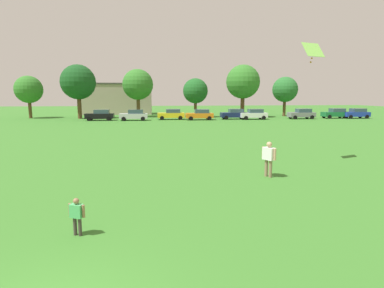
% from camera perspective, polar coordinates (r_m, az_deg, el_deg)
% --- Properties ---
extents(ground_plane, '(160.00, 160.00, 0.00)m').
position_cam_1_polar(ground_plane, '(35.36, -9.96, 2.27)').
color(ground_plane, '#387528').
extents(child_kite_flyer, '(0.49, 0.33, 1.11)m').
position_cam_1_polar(child_kite_flyer, '(9.76, -20.04, -11.66)').
color(child_kite_flyer, '#3F3833').
rests_on(child_kite_flyer, ground).
extents(adult_bystander, '(0.57, 0.72, 1.74)m').
position_cam_1_polar(adult_bystander, '(15.85, 13.66, -2.13)').
color(adult_bystander, '#8C7259').
rests_on(adult_bystander, ground).
extents(kite, '(1.43, 1.00, 1.15)m').
position_cam_1_polar(kite, '(19.96, 20.95, 15.43)').
color(kite, '#8CD859').
extents(parked_car_black_0, '(4.30, 2.02, 1.68)m').
position_cam_1_polar(parked_car_black_0, '(51.52, -16.20, 5.05)').
color(parked_car_black_0, black).
rests_on(parked_car_black_0, ground).
extents(parked_car_silver_1, '(4.30, 2.02, 1.68)m').
position_cam_1_polar(parked_car_silver_1, '(50.26, -10.37, 5.16)').
color(parked_car_silver_1, silver).
rests_on(parked_car_silver_1, ground).
extents(parked_car_yellow_2, '(4.30, 2.02, 1.68)m').
position_cam_1_polar(parked_car_yellow_2, '(51.40, -3.73, 5.37)').
color(parked_car_yellow_2, yellow).
rests_on(parked_car_yellow_2, ground).
extents(parked_car_orange_3, '(4.30, 2.02, 1.68)m').
position_cam_1_polar(parked_car_orange_3, '(50.56, 1.44, 5.33)').
color(parked_car_orange_3, orange).
rests_on(parked_car_orange_3, ground).
extents(parked_car_navy_4, '(4.30, 2.02, 1.68)m').
position_cam_1_polar(parked_car_navy_4, '(52.55, 7.63, 5.39)').
color(parked_car_navy_4, '#141E4C').
rests_on(parked_car_navy_4, ground).
extents(parked_car_white_5, '(4.30, 2.02, 1.68)m').
position_cam_1_polar(parked_car_white_5, '(52.53, 11.07, 5.30)').
color(parked_car_white_5, white).
rests_on(parked_car_white_5, ground).
extents(parked_car_gray_6, '(4.30, 2.02, 1.68)m').
position_cam_1_polar(parked_car_gray_6, '(55.84, 19.16, 5.18)').
color(parked_car_gray_6, slate).
rests_on(parked_car_gray_6, ground).
extents(parked_car_green_7, '(4.30, 2.02, 1.68)m').
position_cam_1_polar(parked_car_green_7, '(59.39, 24.43, 5.07)').
color(parked_car_green_7, '#196B38').
rests_on(parked_car_green_7, ground).
extents(parked_car_blue_8, '(4.30, 2.02, 1.68)m').
position_cam_1_polar(parked_car_blue_8, '(60.73, 27.47, 4.93)').
color(parked_car_blue_8, '#1E38AD').
rests_on(parked_car_blue_8, ground).
extents(tree_far_left, '(4.59, 4.59, 7.15)m').
position_cam_1_polar(tree_far_left, '(60.75, -27.34, 8.69)').
color(tree_far_left, brown).
rests_on(tree_far_left, ground).
extents(tree_left, '(5.71, 5.71, 8.90)m').
position_cam_1_polar(tree_left, '(56.37, -19.82, 10.42)').
color(tree_left, brown).
rests_on(tree_left, ground).
extents(tree_center_left, '(5.45, 5.45, 8.50)m').
position_cam_1_polar(tree_center_left, '(58.24, -9.73, 10.48)').
color(tree_center_left, brown).
rests_on(tree_center_left, ground).
extents(tree_center_right, '(4.38, 4.38, 6.83)m').
position_cam_1_polar(tree_center_right, '(56.40, 0.62, 9.51)').
color(tree_center_right, brown).
rests_on(tree_center_right, ground).
extents(tree_right, '(5.88, 5.88, 9.16)m').
position_cam_1_polar(tree_right, '(57.01, 9.16, 10.98)').
color(tree_right, brown).
rests_on(tree_right, ground).
extents(tree_far_right, '(4.66, 4.66, 7.26)m').
position_cam_1_polar(tree_far_right, '(62.00, 16.41, 9.37)').
color(tree_far_right, brown).
rests_on(tree_far_right, ground).
extents(house_left, '(14.48, 6.47, 6.28)m').
position_cam_1_polar(house_left, '(67.51, -13.30, 7.94)').
color(house_left, tan).
rests_on(house_left, ground).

